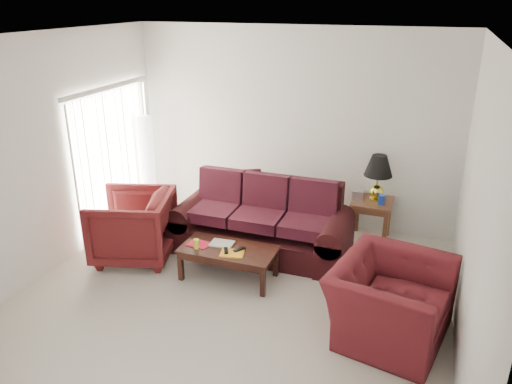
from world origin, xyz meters
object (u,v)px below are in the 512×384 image
end_table (371,220)px  coffee_table (229,263)px  armchair_left (133,226)px  sofa (261,219)px  floor_lamp (148,164)px  armchair_right (390,301)px

end_table → coffee_table: bearing=-132.1°
coffee_table → armchair_left: bearing=-157.6°
sofa → end_table: size_ratio=3.95×
floor_lamp → coffee_table: 2.68m
end_table → floor_lamp: 3.67m
end_table → armchair_left: 3.40m
coffee_table → armchair_right: bearing=11.8°
sofa → floor_lamp: floor_lamp is taller
sofa → coffee_table: size_ratio=2.04×
end_table → floor_lamp: size_ratio=0.38×
armchair_left → armchair_right: 3.50m
armchair_left → sofa: bearing=99.0°
end_table → armchair_left: armchair_left is taller
end_table → coffee_table: end_table is taller
floor_lamp → coffee_table: (2.09, -1.58, -0.60)m
end_table → floor_lamp: floor_lamp is taller
armchair_left → armchair_right: bearing=64.8°
floor_lamp → armchair_right: (4.12, -2.06, -0.40)m
floor_lamp → armchair_right: bearing=-26.5°
armchair_right → floor_lamp: bearing=75.4°
end_table → armchair_left: size_ratio=0.60×
sofa → armchair_left: (-1.57, -0.74, -0.03)m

